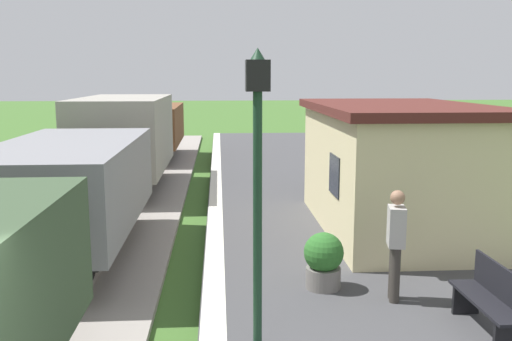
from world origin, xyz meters
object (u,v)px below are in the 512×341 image
(bench_down_platform, at_px, (337,172))
(person_waiting, at_px, (396,241))
(freight_train, at_px, (105,161))
(bench_near_hut, at_px, (492,299))
(station_hut, at_px, (396,167))
(potted_planter, at_px, (324,260))
(lamp_post_near, at_px, (258,147))

(bench_down_platform, height_order, person_waiting, person_waiting)
(freight_train, height_order, bench_near_hut, freight_train)
(bench_near_hut, bearing_deg, freight_train, 130.58)
(freight_train, xyz_separation_m, bench_near_hut, (6.49, -7.57, -0.76))
(station_hut, bearing_deg, bench_near_hut, -93.50)
(person_waiting, bearing_deg, freight_train, -38.69)
(bench_near_hut, relative_size, potted_planter, 1.64)
(bench_near_hut, xyz_separation_m, bench_down_platform, (0.00, 9.82, 0.00))
(station_hut, height_order, bench_near_hut, station_hut)
(station_hut, distance_m, person_waiting, 4.19)
(lamp_post_near, bearing_deg, bench_near_hut, 3.80)
(bench_down_platform, distance_m, lamp_post_near, 10.70)
(potted_planter, bearing_deg, bench_near_hut, -41.65)
(freight_train, height_order, potted_planter, freight_train)
(potted_planter, xyz_separation_m, lamp_post_near, (-1.20, -1.92, 2.08))
(freight_train, height_order, person_waiting, freight_train)
(freight_train, bearing_deg, station_hut, -19.83)
(freight_train, distance_m, potted_planter, 7.46)
(person_waiting, bearing_deg, station_hut, -97.13)
(station_hut, bearing_deg, potted_planter, -123.38)
(bench_near_hut, height_order, lamp_post_near, lamp_post_near)
(lamp_post_near, bearing_deg, potted_planter, 58.15)
(potted_planter, height_order, lamp_post_near, lamp_post_near)
(bench_down_platform, bearing_deg, person_waiting, -96.26)
(bench_down_platform, bearing_deg, station_hut, -86.18)
(freight_train, distance_m, person_waiting, 8.48)
(freight_train, xyz_separation_m, station_hut, (6.80, -2.45, 0.17))
(person_waiting, relative_size, lamp_post_near, 0.46)
(freight_train, xyz_separation_m, potted_planter, (4.56, -5.86, -0.76))
(person_waiting, relative_size, potted_planter, 1.87)
(station_hut, xyz_separation_m, bench_down_platform, (-0.31, 4.69, -0.93))
(freight_train, height_order, lamp_post_near, lamp_post_near)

